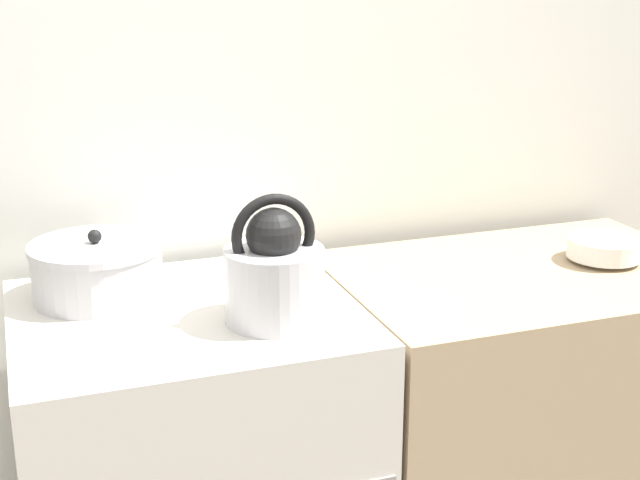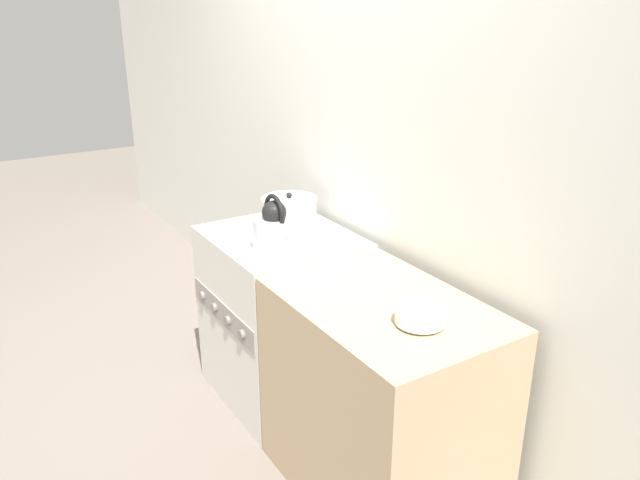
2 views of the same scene
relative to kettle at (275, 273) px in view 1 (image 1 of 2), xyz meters
The scene contains 5 objects.
wall_back 0.60m from the kettle, 107.69° to the left, with size 7.00×0.06×2.50m.
counter 0.82m from the kettle, ahead, with size 0.86×0.59×0.82m.
kettle is the anchor object (origin of this frame).
cooking_pot 0.39m from the kettle, 141.60° to the left, with size 0.27×0.27×0.14m.
enamel_bowl 0.83m from the kettle, ahead, with size 0.17×0.17×0.05m.
Camera 1 is at (-0.30, -1.32, 1.48)m, focal length 50.00 mm.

